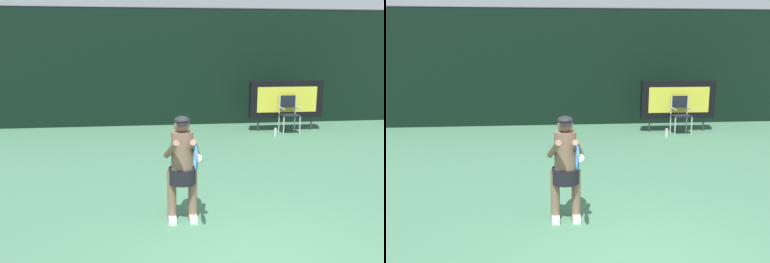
% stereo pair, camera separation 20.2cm
% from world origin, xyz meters
% --- Properties ---
extents(backdrop_screen, '(18.00, 0.12, 3.66)m').
position_xyz_m(backdrop_screen, '(0.00, 8.50, 1.81)').
color(backdrop_screen, black).
rests_on(backdrop_screen, ground).
extents(scoreboard, '(2.20, 0.21, 1.50)m').
position_xyz_m(scoreboard, '(2.94, 7.17, 0.95)').
color(scoreboard, black).
rests_on(scoreboard, ground).
extents(umpire_chair, '(0.52, 0.44, 1.08)m').
position_xyz_m(umpire_chair, '(2.93, 6.84, 0.62)').
color(umpire_chair, '#B7B7BC').
rests_on(umpire_chair, ground).
extents(water_bottle, '(0.07, 0.07, 0.27)m').
position_xyz_m(water_bottle, '(2.41, 6.45, 0.12)').
color(water_bottle, silver).
rests_on(water_bottle, ground).
extents(tennis_player, '(0.53, 0.61, 1.53)m').
position_xyz_m(tennis_player, '(-0.71, 1.31, 0.85)').
color(tennis_player, white).
rests_on(tennis_player, ground).
extents(tennis_racket, '(0.03, 0.60, 0.31)m').
position_xyz_m(tennis_racket, '(-0.60, 0.77, 1.09)').
color(tennis_racket, black).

